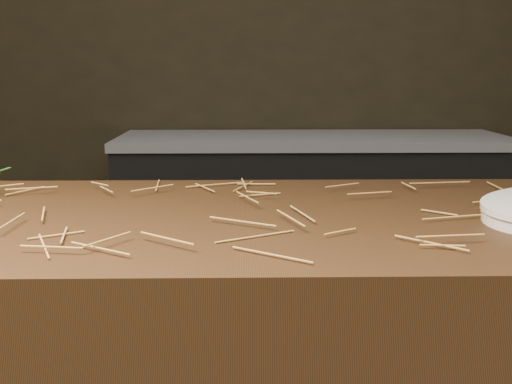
% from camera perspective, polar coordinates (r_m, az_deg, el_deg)
% --- Properties ---
extents(back_counter, '(1.82, 0.62, 0.84)m').
position_cam_1_polar(back_counter, '(3.10, 5.01, -2.74)').
color(back_counter, black).
rests_on(back_counter, ground).
extents(straw_bedding, '(1.40, 0.60, 0.02)m').
position_cam_1_polar(straw_bedding, '(1.14, 0.36, -1.52)').
color(straw_bedding, '#AF7533').
rests_on(straw_bedding, main_counter).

